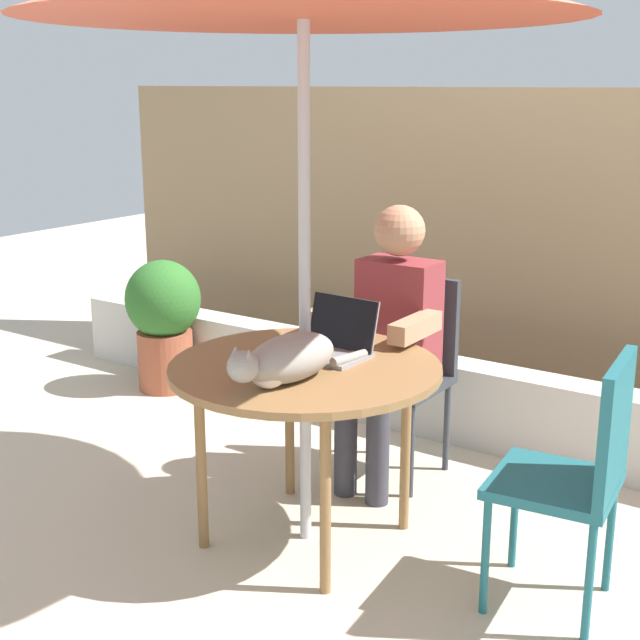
{
  "coord_description": "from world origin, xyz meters",
  "views": [
    {
      "loc": [
        1.84,
        -2.6,
        1.74
      ],
      "look_at": [
        0.0,
        0.1,
        0.87
      ],
      "focal_mm": 49.98,
      "sensor_mm": 36.0,
      "label": 1
    }
  ],
  "objects_px": {
    "chair_occupied": "(407,359)",
    "laptop": "(335,338)",
    "person_seated": "(390,331)",
    "patio_table": "(305,379)",
    "potted_plant_near_fence": "(164,317)",
    "chair_empty": "(581,464)",
    "cat": "(286,360)"
  },
  "relations": [
    {
      "from": "patio_table",
      "to": "potted_plant_near_fence",
      "type": "bearing_deg",
      "value": 149.73
    },
    {
      "from": "chair_occupied",
      "to": "chair_empty",
      "type": "height_order",
      "value": "same"
    },
    {
      "from": "chair_occupied",
      "to": "cat",
      "type": "relative_size",
      "value": 1.4
    },
    {
      "from": "person_seated",
      "to": "cat",
      "type": "bearing_deg",
      "value": -85.72
    },
    {
      "from": "cat",
      "to": "potted_plant_near_fence",
      "type": "bearing_deg",
      "value": 145.79
    },
    {
      "from": "patio_table",
      "to": "person_seated",
      "type": "relative_size",
      "value": 0.83
    },
    {
      "from": "potted_plant_near_fence",
      "to": "person_seated",
      "type": "bearing_deg",
      "value": -11.66
    },
    {
      "from": "chair_occupied",
      "to": "laptop",
      "type": "relative_size",
      "value": 2.89
    },
    {
      "from": "cat",
      "to": "potted_plant_near_fence",
      "type": "relative_size",
      "value": 0.84
    },
    {
      "from": "chair_empty",
      "to": "potted_plant_near_fence",
      "type": "bearing_deg",
      "value": 162.1
    },
    {
      "from": "patio_table",
      "to": "laptop",
      "type": "distance_m",
      "value": 0.22
    },
    {
      "from": "chair_empty",
      "to": "laptop",
      "type": "xyz_separation_m",
      "value": [
        -1.01,
        0.07,
        0.25
      ]
    },
    {
      "from": "chair_empty",
      "to": "laptop",
      "type": "distance_m",
      "value": 1.04
    },
    {
      "from": "chair_empty",
      "to": "potted_plant_near_fence",
      "type": "relative_size",
      "value": 1.18
    },
    {
      "from": "chair_occupied",
      "to": "potted_plant_near_fence",
      "type": "bearing_deg",
      "value": 173.52
    },
    {
      "from": "chair_occupied",
      "to": "potted_plant_near_fence",
      "type": "relative_size",
      "value": 1.18
    },
    {
      "from": "chair_occupied",
      "to": "cat",
      "type": "bearing_deg",
      "value": -86.39
    },
    {
      "from": "patio_table",
      "to": "potted_plant_near_fence",
      "type": "relative_size",
      "value": 1.35
    },
    {
      "from": "chair_occupied",
      "to": "person_seated",
      "type": "distance_m",
      "value": 0.23
    },
    {
      "from": "cat",
      "to": "person_seated",
      "type": "bearing_deg",
      "value": 94.28
    },
    {
      "from": "chair_occupied",
      "to": "laptop",
      "type": "bearing_deg",
      "value": -88.24
    },
    {
      "from": "person_seated",
      "to": "potted_plant_near_fence",
      "type": "distance_m",
      "value": 1.76
    },
    {
      "from": "patio_table",
      "to": "chair_occupied",
      "type": "distance_m",
      "value": 0.81
    },
    {
      "from": "cat",
      "to": "chair_occupied",
      "type": "bearing_deg",
      "value": 93.61
    },
    {
      "from": "patio_table",
      "to": "chair_occupied",
      "type": "relative_size",
      "value": 1.15
    },
    {
      "from": "laptop",
      "to": "patio_table",
      "type": "bearing_deg",
      "value": -96.14
    },
    {
      "from": "patio_table",
      "to": "cat",
      "type": "xyz_separation_m",
      "value": [
        0.06,
        -0.21,
        0.14
      ]
    },
    {
      "from": "patio_table",
      "to": "potted_plant_near_fence",
      "type": "height_order",
      "value": "potted_plant_near_fence"
    },
    {
      "from": "chair_empty",
      "to": "potted_plant_near_fence",
      "type": "xyz_separation_m",
      "value": [
        -2.73,
        0.88,
        -0.1
      ]
    },
    {
      "from": "patio_table",
      "to": "laptop",
      "type": "xyz_separation_m",
      "value": [
        0.02,
        0.18,
        0.12
      ]
    },
    {
      "from": "cat",
      "to": "chair_empty",
      "type": "bearing_deg",
      "value": 18.1
    },
    {
      "from": "laptop",
      "to": "cat",
      "type": "distance_m",
      "value": 0.39
    }
  ]
}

